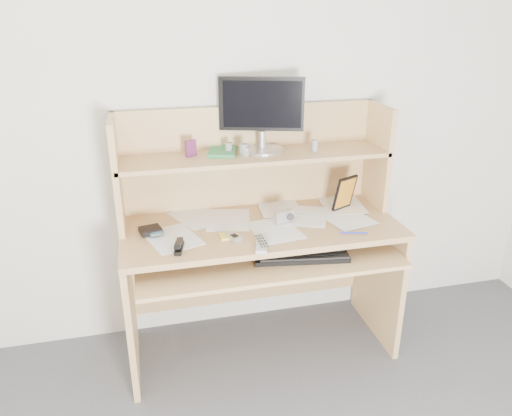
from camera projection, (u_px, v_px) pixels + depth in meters
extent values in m
cube|color=silver|center=(247.00, 114.00, 2.62)|extent=(3.60, 0.04, 2.50)
cube|color=tan|center=(261.00, 228.00, 2.53)|extent=(1.40, 0.60, 0.03)
cube|color=tan|center=(130.00, 308.00, 2.53)|extent=(0.03, 0.56, 0.72)
cube|color=tan|center=(378.00, 276.00, 2.82)|extent=(0.03, 0.56, 0.72)
cube|color=tan|center=(249.00, 269.00, 2.94)|extent=(1.34, 0.02, 0.41)
cube|color=tan|center=(267.00, 255.00, 2.46)|extent=(1.28, 0.55, 0.02)
cube|color=tan|center=(248.00, 157.00, 2.68)|extent=(1.40, 0.02, 0.55)
cube|color=tan|center=(117.00, 174.00, 2.41)|extent=(0.03, 0.30, 0.55)
cube|color=tan|center=(377.00, 155.00, 2.70)|extent=(0.03, 0.30, 0.55)
cube|color=tan|center=(254.00, 156.00, 2.54)|extent=(1.38, 0.30, 0.02)
cube|color=white|center=(261.00, 224.00, 2.52)|extent=(1.32, 0.54, 0.01)
cube|color=black|center=(301.00, 255.00, 2.42)|extent=(0.48, 0.23, 0.02)
cube|color=black|center=(301.00, 252.00, 2.41)|extent=(0.44, 0.22, 0.01)
cube|color=#AFAEA9|center=(262.00, 243.00, 2.30)|extent=(0.10, 0.19, 0.02)
cube|color=#AAAAAC|center=(234.00, 236.00, 2.37)|extent=(0.08, 0.10, 0.02)
cube|color=black|center=(179.00, 245.00, 2.26)|extent=(0.06, 0.12, 0.04)
cube|color=black|center=(150.00, 230.00, 2.42)|extent=(0.12, 0.10, 0.03)
cube|color=yellow|center=(228.00, 236.00, 2.40)|extent=(0.08, 0.08, 0.01)
cube|color=#ABABAD|center=(284.00, 216.00, 2.54)|extent=(0.11, 0.06, 0.06)
cube|color=black|center=(345.00, 193.00, 2.67)|extent=(0.13, 0.07, 0.19)
cylinder|color=#1928BC|center=(354.00, 233.00, 2.42)|extent=(0.13, 0.04, 0.01)
cube|color=maroon|center=(191.00, 148.00, 2.48)|extent=(0.06, 0.05, 0.08)
cube|color=#2F774E|center=(222.00, 152.00, 2.54)|extent=(0.18, 0.21, 0.02)
cylinder|color=black|center=(244.00, 150.00, 2.50)|extent=(0.05, 0.05, 0.06)
cylinder|color=silver|center=(229.00, 148.00, 2.52)|extent=(0.05, 0.05, 0.06)
cylinder|color=black|center=(246.00, 152.00, 2.49)|extent=(0.05, 0.05, 0.05)
cylinder|color=silver|center=(315.00, 146.00, 2.56)|extent=(0.04, 0.04, 0.06)
cylinder|color=silver|center=(263.00, 150.00, 2.58)|extent=(0.22, 0.22, 0.01)
cylinder|color=silver|center=(262.00, 140.00, 2.57)|extent=(0.04, 0.04, 0.09)
cube|color=black|center=(262.00, 104.00, 2.51)|extent=(0.42, 0.15, 0.27)
cube|color=black|center=(262.00, 105.00, 2.50)|extent=(0.38, 0.12, 0.23)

